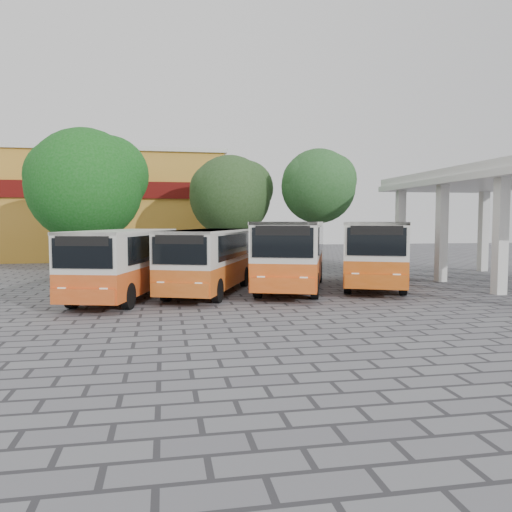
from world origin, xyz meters
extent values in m
plane|color=#5C5C62|center=(0.00, 0.00, 0.00)|extent=(90.00, 90.00, 0.00)
cube|color=silver|center=(7.85, 10.50, 2.50)|extent=(0.45, 0.45, 5.00)
cube|color=silver|center=(13.15, 10.50, 2.50)|extent=(0.45, 0.45, 5.00)
cube|color=#C5892A|center=(-11.00, 26.00, 4.00)|extent=(20.00, 10.00, 8.00)
cube|color=#590C0A|center=(-11.00, 20.90, 5.20)|extent=(20.00, 0.20, 1.20)
cube|color=silver|center=(-11.00, 26.00, 8.15)|extent=(20.40, 10.40, 0.30)
cube|color=#CE4D17|center=(-7.00, 3.49, 0.82)|extent=(4.07, 7.54, 0.95)
cube|color=silver|center=(-7.00, 3.49, 1.95)|extent=(4.07, 7.54, 1.33)
cube|color=silver|center=(-7.00, 3.49, 2.56)|extent=(4.11, 7.55, 0.11)
cube|color=black|center=(-8.10, 3.49, 1.97)|extent=(1.68, 5.74, 0.95)
cube|color=black|center=(-5.89, 3.49, 1.97)|extent=(1.68, 5.74, 0.95)
cube|color=black|center=(-7.00, -0.14, 1.97)|extent=(1.88, 0.58, 0.95)
cube|color=black|center=(-7.00, -0.14, 2.35)|extent=(1.67, 0.53, 0.31)
cylinder|color=black|center=(-7.97, 1.14, 0.45)|extent=(0.25, 0.90, 0.90)
cylinder|color=black|center=(-6.02, 1.14, 0.45)|extent=(0.25, 0.90, 0.90)
cylinder|color=black|center=(-7.97, 5.84, 0.45)|extent=(0.25, 0.90, 0.90)
cylinder|color=black|center=(-6.02, 5.84, 0.45)|extent=(0.25, 0.90, 0.90)
cube|color=#CA5818|center=(-3.68, 4.30, 0.82)|extent=(4.62, 7.50, 0.95)
cube|color=silver|center=(-3.68, 4.30, 1.95)|extent=(4.62, 7.50, 1.32)
cube|color=silver|center=(-3.68, 4.30, 2.56)|extent=(4.66, 7.52, 0.11)
cube|color=black|center=(-4.78, 4.30, 1.96)|extent=(2.19, 5.56, 0.95)
cube|color=black|center=(-2.58, 4.30, 1.96)|extent=(2.19, 5.56, 0.95)
cube|color=black|center=(-3.68, 0.68, 1.96)|extent=(1.82, 0.75, 0.95)
cube|color=black|center=(-3.68, 0.68, 2.34)|extent=(1.62, 0.67, 0.31)
cylinder|color=black|center=(-4.65, 1.96, 0.45)|extent=(0.25, 0.90, 0.90)
cylinder|color=black|center=(-2.70, 1.96, 0.45)|extent=(0.25, 0.90, 0.90)
cylinder|color=black|center=(-4.65, 6.64, 0.45)|extent=(0.25, 0.90, 0.90)
cylinder|color=black|center=(-2.70, 6.64, 0.45)|extent=(0.25, 0.90, 0.90)
cube|color=#DB5415|center=(-0.04, 4.80, 0.92)|extent=(4.98, 8.45, 1.06)
cube|color=silver|center=(-0.04, 4.80, 2.19)|extent=(4.98, 8.45, 1.49)
cube|color=silver|center=(-0.04, 4.80, 2.88)|extent=(5.02, 8.47, 0.12)
cube|color=black|center=(-1.27, 4.80, 2.21)|extent=(2.26, 6.32, 1.06)
cube|color=black|center=(1.20, 4.80, 2.21)|extent=(2.26, 6.32, 1.06)
cube|color=black|center=(-0.04, 0.73, 2.21)|extent=(2.07, 0.77, 1.06)
cube|color=black|center=(-0.04, 0.73, 2.63)|extent=(1.84, 0.69, 0.34)
cylinder|color=black|center=(-1.13, 2.16, 0.51)|extent=(0.28, 1.01, 1.01)
cylinder|color=black|center=(1.05, 2.16, 0.51)|extent=(0.28, 1.01, 1.01)
cylinder|color=black|center=(-1.13, 7.43, 0.51)|extent=(0.28, 1.01, 1.01)
cylinder|color=black|center=(1.05, 7.43, 0.51)|extent=(0.28, 1.01, 1.01)
cube|color=#C85310|center=(3.93, 5.11, 0.91)|extent=(5.41, 8.37, 1.06)
cube|color=silver|center=(3.93, 5.11, 2.18)|extent=(5.41, 8.37, 1.48)
cube|color=silver|center=(3.93, 5.11, 2.86)|extent=(5.46, 8.39, 0.12)
cube|color=black|center=(2.70, 5.11, 2.20)|extent=(2.68, 6.14, 1.06)
cube|color=black|center=(5.16, 5.11, 2.20)|extent=(2.68, 6.14, 1.06)
cube|color=black|center=(3.93, 1.05, 2.20)|extent=(2.01, 0.90, 1.06)
cube|color=black|center=(3.93, 1.05, 2.62)|extent=(1.78, 0.81, 0.34)
cylinder|color=black|center=(2.84, 2.49, 0.50)|extent=(0.28, 1.01, 1.01)
cylinder|color=black|center=(5.02, 2.49, 0.50)|extent=(0.28, 1.01, 1.01)
cylinder|color=black|center=(2.84, 7.73, 0.50)|extent=(0.28, 1.01, 1.01)
cylinder|color=black|center=(5.02, 7.73, 0.50)|extent=(0.28, 1.01, 1.01)
cylinder|color=#342813|center=(-9.70, 12.55, 1.85)|extent=(0.40, 0.40, 3.70)
sphere|color=#105512|center=(-9.70, 12.55, 4.90)|extent=(6.23, 6.23, 6.23)
sphere|color=#105512|center=(-8.46, 12.85, 5.52)|extent=(4.36, 4.36, 4.36)
sphere|color=#105512|center=(-10.79, 12.35, 5.37)|extent=(4.05, 4.05, 4.05)
cylinder|color=#4B2E12|center=(-1.21, 16.30, 1.69)|extent=(0.40, 0.40, 3.39)
sphere|color=#234119|center=(-1.21, 16.30, 4.60)|extent=(5.29, 5.29, 5.29)
sphere|color=#234119|center=(-0.15, 16.60, 5.12)|extent=(3.70, 3.70, 3.70)
sphere|color=#234119|center=(-2.14, 16.10, 4.99)|extent=(3.44, 3.44, 3.44)
cylinder|color=#39200F|center=(4.09, 14.13, 1.80)|extent=(0.38, 0.38, 3.61)
sphere|color=#215220|center=(4.09, 14.13, 5.16)|extent=(4.66, 4.66, 4.66)
sphere|color=#215220|center=(5.02, 14.43, 5.62)|extent=(3.26, 3.26, 3.26)
sphere|color=#215220|center=(3.27, 13.93, 5.51)|extent=(3.03, 3.03, 3.03)
camera|label=1|loc=(-5.50, -16.12, 2.96)|focal=35.00mm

